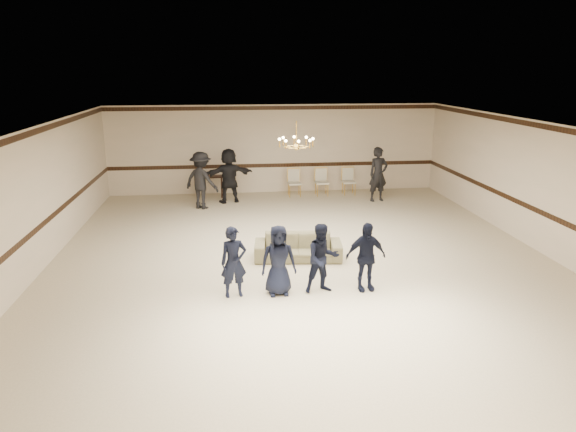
# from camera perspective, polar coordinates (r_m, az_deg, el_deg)

# --- Properties ---
(room) EXTENTS (12.01, 14.01, 3.21)m
(room) POSITION_cam_1_polar(r_m,az_deg,el_deg) (12.34, 1.50, 2.53)
(room) COLOR beige
(room) RESTS_ON ground
(chair_rail) EXTENTS (12.00, 0.02, 0.14)m
(chair_rail) POSITION_cam_1_polar(r_m,az_deg,el_deg) (19.26, -1.46, 5.57)
(chair_rail) COLOR black
(chair_rail) RESTS_ON wall_back
(crown_molding) EXTENTS (12.00, 0.02, 0.14)m
(crown_molding) POSITION_cam_1_polar(r_m,az_deg,el_deg) (19.00, -1.51, 11.76)
(crown_molding) COLOR black
(crown_molding) RESTS_ON wall_back
(chandelier) EXTENTS (0.94, 0.94, 0.89)m
(chandelier) POSITION_cam_1_polar(r_m,az_deg,el_deg) (13.09, 0.92, 8.97)
(chandelier) COLOR gold
(chandelier) RESTS_ON ceiling
(boy_a) EXTENTS (0.58, 0.44, 1.45)m
(boy_a) POSITION_cam_1_polar(r_m,az_deg,el_deg) (10.47, -5.98, -5.05)
(boy_a) COLOR black
(boy_a) RESTS_ON floor
(boy_b) EXTENTS (0.74, 0.50, 1.45)m
(boy_b) POSITION_cam_1_polar(r_m,az_deg,el_deg) (10.51, -1.05, -4.87)
(boy_b) COLOR black
(boy_b) RESTS_ON floor
(boy_c) EXTENTS (0.78, 0.66, 1.45)m
(boy_c) POSITION_cam_1_polar(r_m,az_deg,el_deg) (10.63, 3.80, -4.66)
(boy_c) COLOR black
(boy_c) RESTS_ON floor
(boy_d) EXTENTS (0.88, 0.43, 1.45)m
(boy_d) POSITION_cam_1_polar(r_m,az_deg,el_deg) (10.83, 8.50, -4.42)
(boy_d) COLOR black
(boy_d) RESTS_ON floor
(settee) EXTENTS (2.15, 1.02, 0.61)m
(settee) POSITION_cam_1_polar(r_m,az_deg,el_deg) (12.54, 1.11, -3.42)
(settee) COLOR #787350
(settee) RESTS_ON floor
(adult_left) EXTENTS (1.39, 1.24, 1.87)m
(adult_left) POSITION_cam_1_polar(r_m,az_deg,el_deg) (17.18, -9.48, 3.87)
(adult_left) COLOR black
(adult_left) RESTS_ON floor
(adult_mid) EXTENTS (1.81, 0.94, 1.87)m
(adult_mid) POSITION_cam_1_polar(r_m,az_deg,el_deg) (17.84, -6.49, 4.43)
(adult_mid) COLOR black
(adult_mid) RESTS_ON floor
(adult_right) EXTENTS (0.76, 0.57, 1.87)m
(adult_right) POSITION_cam_1_polar(r_m,az_deg,el_deg) (18.19, 9.85, 4.52)
(adult_right) COLOR black
(adult_right) RESTS_ON floor
(banquet_chair_left) EXTENTS (0.50, 0.50, 0.96)m
(banquet_chair_left) POSITION_cam_1_polar(r_m,az_deg,el_deg) (18.69, 0.70, 3.64)
(banquet_chair_left) COLOR beige
(banquet_chair_left) RESTS_ON floor
(banquet_chair_mid) EXTENTS (0.48, 0.48, 0.96)m
(banquet_chair_mid) POSITION_cam_1_polar(r_m,az_deg,el_deg) (18.84, 3.72, 3.71)
(banquet_chair_mid) COLOR beige
(banquet_chair_mid) RESTS_ON floor
(banquet_chair_right) EXTENTS (0.47, 0.47, 0.96)m
(banquet_chair_right) POSITION_cam_1_polar(r_m,az_deg,el_deg) (19.05, 6.69, 3.77)
(banquet_chair_right) COLOR beige
(banquet_chair_right) RESTS_ON floor
(console_table) EXTENTS (0.95, 0.48, 0.77)m
(console_table) POSITION_cam_1_polar(r_m,az_deg,el_deg) (18.77, -8.51, 3.21)
(console_table) COLOR black
(console_table) RESTS_ON floor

